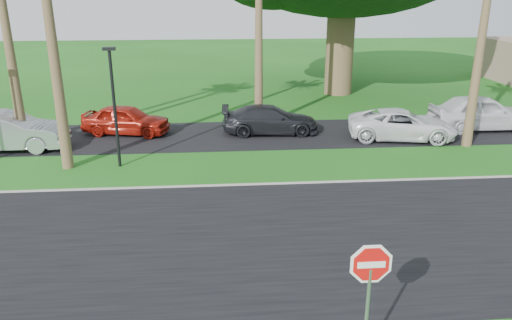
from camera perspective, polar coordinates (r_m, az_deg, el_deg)
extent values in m
plane|color=#194B12|center=(12.62, 5.97, -13.05)|extent=(120.00, 120.00, 0.00)
cube|color=black|center=(14.32, 4.52, -8.79)|extent=(120.00, 8.00, 0.02)
cube|color=black|center=(24.03, 0.61, 2.94)|extent=(120.00, 5.00, 0.02)
cube|color=gray|center=(17.95, 2.51, -2.72)|extent=(120.00, 0.12, 0.06)
cylinder|color=gray|center=(9.76, 12.51, -17.08)|extent=(0.07, 0.07, 2.00)
cylinder|color=white|center=(9.17, 13.01, -11.50)|extent=(1.05, 0.02, 1.05)
cylinder|color=red|center=(9.17, 13.01, -11.50)|extent=(0.90, 0.02, 0.90)
cube|color=white|center=(9.17, 13.01, -11.50)|extent=(0.50, 0.02, 0.12)
cone|color=brown|center=(23.15, -26.41, 11.73)|extent=(0.44, 0.44, 9.00)
cone|color=brown|center=(19.89, -22.62, 14.98)|extent=(0.44, 0.44, 11.50)
cone|color=brown|center=(24.65, 0.32, 14.56)|extent=(0.44, 0.44, 9.50)
cone|color=brown|center=(23.44, 24.24, 11.48)|extent=(0.44, 0.44, 8.50)
cylinder|color=brown|center=(33.69, 9.56, 12.53)|extent=(1.80, 1.80, 6.00)
cylinder|color=black|center=(19.87, -15.83, 5.44)|extent=(0.12, 0.12, 4.50)
cube|color=black|center=(19.48, -16.45, 12.11)|extent=(0.45, 0.25, 0.12)
imported|color=#A3A6AA|center=(24.01, -26.66, 2.88)|extent=(5.04, 1.83, 1.65)
imported|color=#9C180D|center=(24.73, -14.63, 4.45)|extent=(4.40, 2.53, 1.41)
imported|color=black|center=(24.08, 1.62, 4.59)|extent=(4.67, 2.02, 1.34)
imported|color=white|center=(24.11, 16.38, 3.87)|extent=(5.25, 3.13, 1.37)
imported|color=silver|center=(27.09, 24.39, 4.95)|extent=(5.13, 2.18, 1.73)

